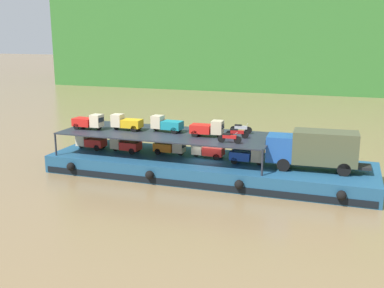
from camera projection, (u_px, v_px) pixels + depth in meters
ground_plane at (207, 176)px, 39.21m from camera, size 400.00×400.00×0.00m
cargo_barge at (207, 168)px, 39.01m from camera, size 27.40×7.83×1.50m
covered_lorry at (314, 149)px, 35.38m from camera, size 7.93×2.58×3.10m
cargo_rack at (166, 134)px, 39.62m from camera, size 18.20×6.47×2.00m
mini_truck_lower_stern at (90, 141)px, 42.19m from camera, size 2.74×1.20×1.38m
mini_truck_lower_aft at (125, 144)px, 41.03m from camera, size 2.79×1.29×1.38m
mini_truck_lower_mid at (170, 147)px, 40.23m from camera, size 2.78×1.27×1.38m
mini_truck_lower_fore at (207, 150)px, 39.17m from camera, size 2.74×1.20×1.38m
mini_truck_lower_bow at (248, 155)px, 37.35m from camera, size 2.78×1.27×1.38m
mini_truck_upper_stern at (89, 122)px, 40.97m from camera, size 2.76×1.24×1.38m
mini_truck_upper_mid at (126, 122)px, 40.60m from camera, size 2.77×1.25×1.38m
mini_truck_upper_fore at (166, 124)px, 39.89m from camera, size 2.79×1.28×1.38m
mini_truck_upper_bow at (208, 128)px, 38.04m from camera, size 2.78×1.27×1.38m
motorcycle_upper_port at (229, 138)px, 35.77m from camera, size 1.90×0.55×0.87m
motorcycle_upper_centre at (237, 133)px, 37.50m from camera, size 1.90×0.55×0.87m
motorcycle_upper_stbd at (241, 128)px, 39.33m from camera, size 1.90×0.55×0.87m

